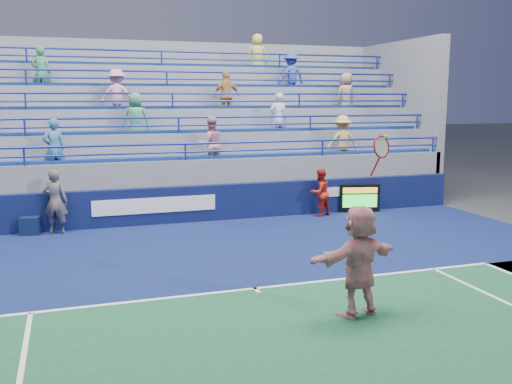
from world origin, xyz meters
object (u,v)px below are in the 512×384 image
object	(u,v)px
serve_speed_board	(359,198)
tennis_player	(359,261)
judge_chair	(31,224)
line_judge	(55,202)
ball_girl	(320,193)

from	to	relation	value
serve_speed_board	tennis_player	bearing A→B (deg)	-118.56
judge_chair	line_judge	xyz separation A→B (m)	(0.67, -0.16, 0.62)
tennis_player	ball_girl	xyz separation A→B (m)	(2.89, 7.89, -0.22)
serve_speed_board	tennis_player	xyz separation A→B (m)	(-4.37, -8.02, 0.51)
serve_speed_board	ball_girl	world-z (taller)	ball_girl
serve_speed_board	ball_girl	distance (m)	1.51
judge_chair	ball_girl	world-z (taller)	ball_girl
judge_chair	line_judge	size ratio (longest dim) A/B	0.49
ball_girl	serve_speed_board	bearing A→B (deg)	166.14
serve_speed_board	judge_chair	bearing A→B (deg)	179.43
judge_chair	tennis_player	distance (m)	9.93
tennis_player	ball_girl	world-z (taller)	tennis_player
serve_speed_board	judge_chair	distance (m)	10.04
tennis_player	line_judge	xyz separation A→B (m)	(-5.00, 7.96, -0.07)
judge_chair	ball_girl	bearing A→B (deg)	-1.53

